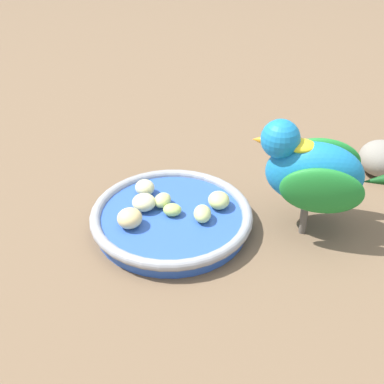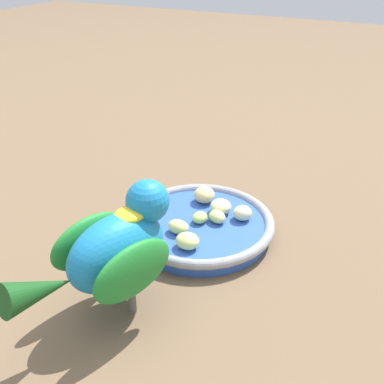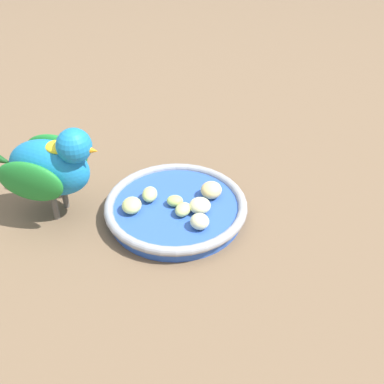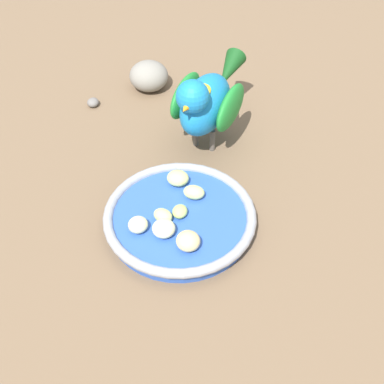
{
  "view_description": "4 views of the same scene",
  "coord_description": "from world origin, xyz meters",
  "px_view_note": "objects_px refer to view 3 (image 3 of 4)",
  "views": [
    {
      "loc": [
        0.56,
        -0.04,
        0.43
      ],
      "look_at": [
        0.01,
        0.01,
        0.06
      ],
      "focal_mm": 49.14,
      "sensor_mm": 36.0,
      "label": 1
    },
    {
      "loc": [
        -0.24,
        0.5,
        0.39
      ],
      "look_at": [
        0.02,
        -0.02,
        0.06
      ],
      "focal_mm": 43.44,
      "sensor_mm": 36.0,
      "label": 2
    },
    {
      "loc": [
        -0.56,
        -0.02,
        0.46
      ],
      "look_at": [
        -0.01,
        -0.04,
        0.05
      ],
      "focal_mm": 44.57,
      "sensor_mm": 36.0,
      "label": 3
    },
    {
      "loc": [
        0.09,
        -0.54,
        0.6
      ],
      "look_at": [
        0.01,
        0.01,
        0.05
      ],
      "focal_mm": 52.52,
      "sensor_mm": 36.0,
      "label": 4
    }
  ],
  "objects_px": {
    "parrot": "(46,164)",
    "apple_piece_6": "(183,209)",
    "apple_piece_3": "(150,194)",
    "apple_piece_1": "(200,206)",
    "apple_piece_5": "(132,205)",
    "feeding_bowl": "(176,208)",
    "apple_piece_4": "(211,190)",
    "apple_piece_2": "(200,221)",
    "apple_piece_0": "(175,201)"
  },
  "relations": [
    {
      "from": "apple_piece_1",
      "to": "apple_piece_6",
      "type": "height_order",
      "value": "apple_piece_1"
    },
    {
      "from": "apple_piece_3",
      "to": "apple_piece_5",
      "type": "xyz_separation_m",
      "value": [
        -0.03,
        0.03,
        0.0
      ]
    },
    {
      "from": "apple_piece_3",
      "to": "apple_piece_6",
      "type": "relative_size",
      "value": 1.11
    },
    {
      "from": "apple_piece_1",
      "to": "apple_piece_4",
      "type": "height_order",
      "value": "apple_piece_4"
    },
    {
      "from": "feeding_bowl",
      "to": "apple_piece_6",
      "type": "height_order",
      "value": "apple_piece_6"
    },
    {
      "from": "feeding_bowl",
      "to": "apple_piece_6",
      "type": "bearing_deg",
      "value": -153.85
    },
    {
      "from": "apple_piece_0",
      "to": "apple_piece_6",
      "type": "bearing_deg",
      "value": -151.14
    },
    {
      "from": "apple_piece_1",
      "to": "parrot",
      "type": "relative_size",
      "value": 0.15
    },
    {
      "from": "apple_piece_0",
      "to": "apple_piece_2",
      "type": "relative_size",
      "value": 0.89
    },
    {
      "from": "apple_piece_0",
      "to": "apple_piece_3",
      "type": "bearing_deg",
      "value": 67.84
    },
    {
      "from": "apple_piece_2",
      "to": "parrot",
      "type": "relative_size",
      "value": 0.13
    },
    {
      "from": "apple_piece_3",
      "to": "apple_piece_2",
      "type": "bearing_deg",
      "value": -132.63
    },
    {
      "from": "feeding_bowl",
      "to": "apple_piece_5",
      "type": "height_order",
      "value": "apple_piece_5"
    },
    {
      "from": "apple_piece_0",
      "to": "apple_piece_2",
      "type": "height_order",
      "value": "apple_piece_2"
    },
    {
      "from": "apple_piece_1",
      "to": "feeding_bowl",
      "type": "bearing_deg",
      "value": 65.83
    },
    {
      "from": "apple_piece_1",
      "to": "apple_piece_5",
      "type": "height_order",
      "value": "same"
    },
    {
      "from": "apple_piece_2",
      "to": "apple_piece_1",
      "type": "bearing_deg",
      "value": -3.19
    },
    {
      "from": "apple_piece_0",
      "to": "parrot",
      "type": "xyz_separation_m",
      "value": [
        0.02,
        0.18,
        0.06
      ]
    },
    {
      "from": "apple_piece_6",
      "to": "apple_piece_4",
      "type": "bearing_deg",
      "value": -46.61
    },
    {
      "from": "apple_piece_2",
      "to": "apple_piece_4",
      "type": "xyz_separation_m",
      "value": [
        0.07,
        -0.02,
        0.0
      ]
    },
    {
      "from": "apple_piece_0",
      "to": "apple_piece_6",
      "type": "xyz_separation_m",
      "value": [
        -0.02,
        -0.01,
        0.0
      ]
    },
    {
      "from": "apple_piece_3",
      "to": "apple_piece_1",
      "type": "bearing_deg",
      "value": -112.72
    },
    {
      "from": "apple_piece_3",
      "to": "apple_piece_5",
      "type": "bearing_deg",
      "value": 137.12
    },
    {
      "from": "apple_piece_2",
      "to": "apple_piece_4",
      "type": "distance_m",
      "value": 0.07
    },
    {
      "from": "apple_piece_4",
      "to": "apple_piece_5",
      "type": "bearing_deg",
      "value": 104.9
    },
    {
      "from": "feeding_bowl",
      "to": "parrot",
      "type": "distance_m",
      "value": 0.2
    },
    {
      "from": "apple_piece_2",
      "to": "parrot",
      "type": "distance_m",
      "value": 0.24
    },
    {
      "from": "apple_piece_1",
      "to": "apple_piece_0",
      "type": "bearing_deg",
      "value": 66.71
    },
    {
      "from": "apple_piece_3",
      "to": "apple_piece_6",
      "type": "distance_m",
      "value": 0.06
    },
    {
      "from": "apple_piece_4",
      "to": "apple_piece_5",
      "type": "distance_m",
      "value": 0.12
    },
    {
      "from": "apple_piece_3",
      "to": "apple_piece_4",
      "type": "relative_size",
      "value": 0.95
    },
    {
      "from": "apple_piece_0",
      "to": "apple_piece_1",
      "type": "distance_m",
      "value": 0.04
    },
    {
      "from": "apple_piece_1",
      "to": "apple_piece_2",
      "type": "height_order",
      "value": "same"
    },
    {
      "from": "apple_piece_2",
      "to": "apple_piece_5",
      "type": "distance_m",
      "value": 0.11
    },
    {
      "from": "feeding_bowl",
      "to": "apple_piece_2",
      "type": "relative_size",
      "value": 7.83
    },
    {
      "from": "apple_piece_6",
      "to": "feeding_bowl",
      "type": "bearing_deg",
      "value": 26.15
    },
    {
      "from": "parrot",
      "to": "apple_piece_6",
      "type": "bearing_deg",
      "value": 6.09
    },
    {
      "from": "apple_piece_4",
      "to": "apple_piece_6",
      "type": "height_order",
      "value": "apple_piece_4"
    },
    {
      "from": "apple_piece_2",
      "to": "apple_piece_3",
      "type": "relative_size",
      "value": 0.89
    },
    {
      "from": "apple_piece_3",
      "to": "parrot",
      "type": "relative_size",
      "value": 0.14
    },
    {
      "from": "apple_piece_1",
      "to": "apple_piece_6",
      "type": "bearing_deg",
      "value": 102.54
    },
    {
      "from": "apple_piece_2",
      "to": "apple_piece_6",
      "type": "xyz_separation_m",
      "value": [
        0.03,
        0.02,
        -0.0
      ]
    },
    {
      "from": "apple_piece_1",
      "to": "apple_piece_4",
      "type": "distance_m",
      "value": 0.04
    },
    {
      "from": "apple_piece_0",
      "to": "parrot",
      "type": "distance_m",
      "value": 0.19
    },
    {
      "from": "apple_piece_1",
      "to": "apple_piece_5",
      "type": "xyz_separation_m",
      "value": [
        0.0,
        0.1,
        -0.0
      ]
    },
    {
      "from": "apple_piece_1",
      "to": "apple_piece_2",
      "type": "xyz_separation_m",
      "value": [
        -0.04,
        0.0,
        -0.0
      ]
    },
    {
      "from": "apple_piece_5",
      "to": "apple_piece_1",
      "type": "bearing_deg",
      "value": -92.37
    },
    {
      "from": "feeding_bowl",
      "to": "apple_piece_0",
      "type": "relative_size",
      "value": 8.8
    },
    {
      "from": "parrot",
      "to": "apple_piece_3",
      "type": "bearing_deg",
      "value": 16.73
    },
    {
      "from": "apple_piece_2",
      "to": "parrot",
      "type": "bearing_deg",
      "value": 72.82
    }
  ]
}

